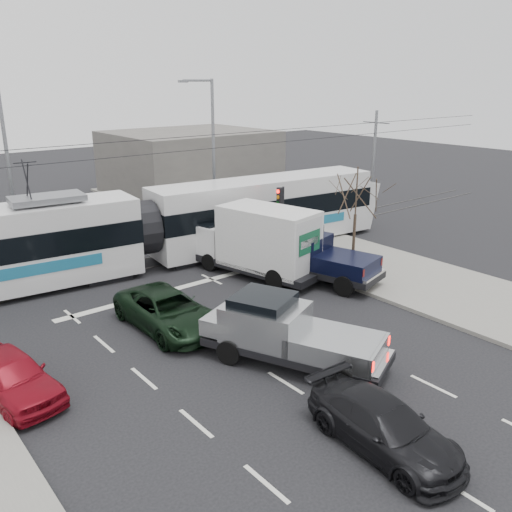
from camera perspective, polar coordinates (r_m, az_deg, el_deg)
ground at (r=20.25m, az=1.00°, el=-8.20°), size 120.00×120.00×0.00m
sidewalk_right at (r=26.46m, az=16.14°, el=-2.28°), size 6.00×60.00×0.15m
rails at (r=28.06m, az=-12.22°, el=-0.93°), size 60.00×1.60×0.03m
building_right at (r=45.15m, az=-6.99°, el=9.76°), size 12.00×10.00×5.00m
bare_tree at (r=25.83m, az=10.52°, el=6.25°), size 2.40×2.40×5.00m
traffic_signal at (r=28.00m, az=2.66°, el=5.24°), size 0.44×0.44×3.60m
street_lamp_near at (r=33.96m, az=-4.77°, el=11.54°), size 2.38×0.25×9.00m
street_lamp_far at (r=31.05m, az=-25.03°, el=9.31°), size 2.38×0.25×9.00m
catenary at (r=27.08m, az=-12.76°, el=6.83°), size 60.00×0.20×7.00m
tram at (r=27.05m, az=-11.88°, el=2.79°), size 27.78×5.67×5.64m
silver_pickup at (r=17.95m, az=3.02°, el=-7.92°), size 4.36×6.44×2.23m
box_truck at (r=25.58m, az=0.25°, el=1.50°), size 3.67×7.04×3.35m
navy_pickup at (r=25.31m, az=5.92°, el=0.14°), size 3.54×6.14×2.44m
green_car at (r=20.65m, az=-9.24°, el=-5.74°), size 2.39×5.11×1.42m
red_car at (r=17.75m, az=-24.43°, el=-11.42°), size 2.39×4.41×1.42m
dark_car at (r=14.67m, az=13.30°, el=-17.04°), size 2.12×4.59×1.30m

